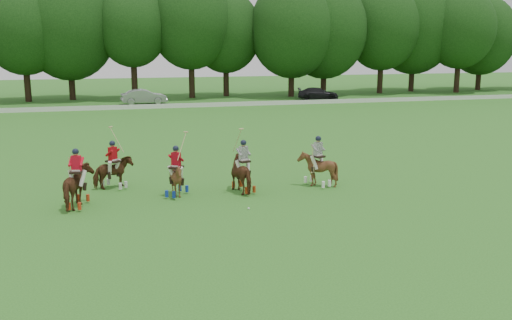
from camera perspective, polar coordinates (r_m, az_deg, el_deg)
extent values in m
plane|color=#2D651C|center=(20.59, -4.25, -6.50)|extent=(180.00, 180.00, 0.00)
cylinder|color=black|center=(68.33, -21.92, 7.38)|extent=(0.70, 0.70, 4.64)
ellipsoid|color=black|center=(68.23, -22.28, 12.08)|extent=(8.80, 8.80, 10.13)
cylinder|color=black|center=(68.97, -17.95, 7.54)|extent=(0.70, 0.70, 4.31)
ellipsoid|color=black|center=(68.87, -18.28, 12.65)|extent=(10.67, 10.67, 12.27)
cylinder|color=black|center=(67.44, -12.08, 8.16)|extent=(0.70, 0.70, 5.24)
ellipsoid|color=black|center=(67.36, -12.28, 12.95)|extent=(8.06, 8.06, 9.26)
cylinder|color=black|center=(68.36, -6.45, 8.36)|extent=(0.70, 0.70, 5.19)
ellipsoid|color=black|center=(68.29, -6.57, 13.53)|extent=(9.50, 9.50, 10.92)
cylinder|color=black|center=(70.52, -3.01, 8.23)|extent=(0.70, 0.70, 4.48)
ellipsoid|color=black|center=(70.41, -3.06, 12.68)|extent=(8.60, 8.60, 9.89)
cylinder|color=black|center=(69.80, 3.55, 8.08)|extent=(0.70, 0.70, 4.21)
ellipsoid|color=black|center=(69.69, 3.61, 12.93)|extent=(10.11, 10.11, 11.63)
cylinder|color=black|center=(72.68, 6.77, 8.11)|extent=(0.70, 0.70, 4.07)
ellipsoid|color=black|center=(72.57, 6.89, 12.80)|extent=(10.46, 10.46, 12.03)
cylinder|color=black|center=(76.13, 12.32, 8.35)|extent=(0.70, 0.70, 4.79)
ellipsoid|color=black|center=(76.05, 12.52, 12.83)|extent=(9.47, 9.47, 10.89)
cylinder|color=black|center=(80.09, 15.30, 8.23)|extent=(0.70, 0.70, 4.44)
ellipsoid|color=black|center=(80.01, 15.55, 12.73)|extent=(10.84, 10.84, 12.47)
cylinder|color=black|center=(79.97, 19.48, 8.13)|extent=(0.70, 0.70, 4.86)
ellipsoid|color=black|center=(79.89, 19.76, 12.26)|extent=(8.94, 8.94, 10.28)
cylinder|color=black|center=(85.56, 21.37, 7.86)|extent=(0.70, 0.70, 3.90)
ellipsoid|color=black|center=(85.45, 21.64, 11.49)|extent=(9.29, 9.29, 10.68)
cube|color=white|center=(57.68, -11.39, 5.25)|extent=(120.00, 0.10, 0.44)
imported|color=#96969B|center=(62.13, -11.14, 6.23)|extent=(4.88, 1.94, 1.58)
imported|color=black|center=(66.46, 6.22, 6.62)|extent=(5.02, 3.14, 1.36)
imported|color=#502515|center=(23.52, -17.40, -2.59)|extent=(1.34, 2.13, 1.67)
cube|color=black|center=(23.39, -17.49, -1.13)|extent=(0.56, 0.65, 0.08)
cylinder|color=tan|center=(23.49, -18.18, -1.32)|extent=(0.08, 0.21, 1.29)
imported|color=#502515|center=(26.13, -14.04, -1.26)|extent=(1.89, 1.88, 1.45)
cube|color=black|center=(26.02, -14.10, -0.12)|extent=(0.71, 0.71, 0.08)
cylinder|color=tan|center=(26.07, -13.74, 1.98)|extent=(0.56, 0.57, 1.08)
imported|color=#502515|center=(24.32, -7.94, -1.95)|extent=(1.74, 1.77, 1.46)
cube|color=black|center=(24.20, -7.98, -0.72)|extent=(0.69, 0.71, 0.08)
cylinder|color=tan|center=(23.87, -7.42, 1.37)|extent=(0.50, 0.62, 1.08)
imported|color=#502515|center=(24.81, -1.25, -1.42)|extent=(1.33, 2.04, 1.59)
cube|color=black|center=(24.68, -1.26, -0.10)|extent=(0.57, 0.66, 0.08)
cylinder|color=tan|center=(24.37, -1.88, 1.95)|extent=(0.23, 0.75, 1.08)
imported|color=#502515|center=(25.94, 6.18, -0.89)|extent=(1.75, 1.83, 1.60)
cube|color=black|center=(25.82, 6.21, 0.38)|extent=(0.62, 0.69, 0.08)
cylinder|color=tan|center=(25.64, 5.72, 0.13)|extent=(0.11, 0.21, 1.29)
sphere|color=white|center=(22.34, -0.75, -4.88)|extent=(0.09, 0.09, 0.09)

